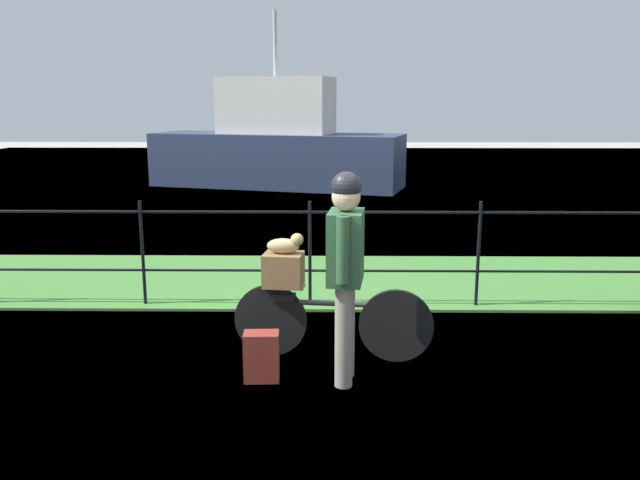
% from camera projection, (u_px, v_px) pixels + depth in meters
% --- Properties ---
extents(ground_plane, '(60.00, 60.00, 0.00)m').
position_uv_depth(ground_plane, '(303.00, 385.00, 5.11)').
color(ground_plane, '#B2ADA3').
extents(grass_strip, '(27.00, 2.40, 0.03)m').
position_uv_depth(grass_strip, '(312.00, 280.00, 8.03)').
color(grass_strip, '#478438').
rests_on(grass_strip, ground).
extents(harbor_water, '(30.00, 30.00, 0.00)m').
position_uv_depth(harbor_water, '(321.00, 192.00, 15.75)').
color(harbor_water, slate).
rests_on(harbor_water, ground).
extents(iron_fence, '(18.04, 0.04, 1.16)m').
position_uv_depth(iron_fence, '(310.00, 247.00, 6.89)').
color(iron_fence, black).
rests_on(iron_fence, ground).
extents(bicycle_main, '(1.72, 0.28, 0.64)m').
position_uv_depth(bicycle_main, '(330.00, 321.00, 5.58)').
color(bicycle_main, black).
rests_on(bicycle_main, ground).
extents(wooden_crate, '(0.36, 0.31, 0.29)m').
position_uv_depth(wooden_crate, '(283.00, 270.00, 5.53)').
color(wooden_crate, brown).
rests_on(wooden_crate, bicycle_main).
extents(terrier_dog, '(0.32, 0.17, 0.18)m').
position_uv_depth(terrier_dog, '(286.00, 245.00, 5.48)').
color(terrier_dog, tan).
rests_on(terrier_dog, wooden_crate).
extents(cyclist_person, '(0.31, 0.54, 1.68)m').
position_uv_depth(cyclist_person, '(346.00, 259.00, 4.98)').
color(cyclist_person, gray).
rests_on(cyclist_person, ground).
extents(backpack_on_paving, '(0.29, 0.19, 0.40)m').
position_uv_depth(backpack_on_paving, '(262.00, 356.00, 5.16)').
color(backpack_on_paving, maroon).
rests_on(backpack_on_paving, ground).
extents(moored_boat_near, '(6.69, 3.54, 4.37)m').
position_uv_depth(moored_boat_near, '(277.00, 147.00, 16.62)').
color(moored_boat_near, '#2D3856').
rests_on(moored_boat_near, ground).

